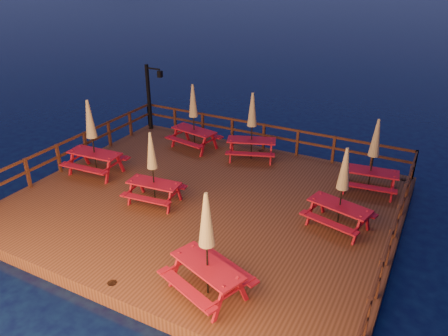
# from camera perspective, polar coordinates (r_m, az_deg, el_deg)

# --- Properties ---
(ground) EXTENTS (500.00, 500.00, 0.00)m
(ground) POSITION_cam_1_polar(r_m,az_deg,el_deg) (14.70, -2.43, -5.53)
(ground) COLOR black
(ground) RESTS_ON ground
(deck) EXTENTS (12.00, 10.00, 0.40)m
(deck) POSITION_cam_1_polar(r_m,az_deg,el_deg) (14.59, -2.44, -4.86)
(deck) COLOR #4A2818
(deck) RESTS_ON ground
(deck_piles) EXTENTS (11.44, 9.44, 1.40)m
(deck_piles) POSITION_cam_1_polar(r_m,az_deg,el_deg) (14.86, -2.41, -6.52)
(deck_piles) COLOR #371B11
(deck_piles) RESTS_ON ground
(railing) EXTENTS (11.80, 9.75, 1.10)m
(railing) POSITION_cam_1_polar(r_m,az_deg,el_deg) (15.52, 0.78, 1.17)
(railing) COLOR #371B11
(railing) RESTS_ON deck
(lamp_post) EXTENTS (0.85, 0.18, 3.00)m
(lamp_post) POSITION_cam_1_polar(r_m,az_deg,el_deg) (20.10, -9.48, 9.81)
(lamp_post) COLOR black
(lamp_post) RESTS_ON deck
(picnic_table_0) EXTENTS (1.99, 1.71, 2.61)m
(picnic_table_0) POSITION_cam_1_polar(r_m,az_deg,el_deg) (15.22, 18.92, 1.61)
(picnic_table_0) COLOR maroon
(picnic_table_0) RESTS_ON deck
(picnic_table_1) EXTENTS (2.10, 1.86, 2.57)m
(picnic_table_1) POSITION_cam_1_polar(r_m,az_deg,el_deg) (12.87, 15.19, -2.51)
(picnic_table_1) COLOR maroon
(picnic_table_1) RESTS_ON deck
(picnic_table_2) EXTENTS (1.85, 1.58, 2.45)m
(picnic_table_2) POSITION_cam_1_polar(r_m,az_deg,el_deg) (13.93, -9.31, 0.10)
(picnic_table_2) COLOR maroon
(picnic_table_2) RESTS_ON deck
(picnic_table_3) EXTENTS (2.33, 2.13, 2.73)m
(picnic_table_3) POSITION_cam_1_polar(r_m,az_deg,el_deg) (10.01, -2.25, -9.86)
(picnic_table_3) COLOR maroon
(picnic_table_3) RESTS_ON deck
(picnic_table_4) EXTENTS (2.15, 1.88, 2.72)m
(picnic_table_4) POSITION_cam_1_polar(r_m,az_deg,el_deg) (17.91, -4.00, 6.81)
(picnic_table_4) COLOR maroon
(picnic_table_4) RESTS_ON deck
(picnic_table_5) EXTENTS (2.07, 1.75, 2.81)m
(picnic_table_5) POSITION_cam_1_polar(r_m,az_deg,el_deg) (16.32, -16.86, 3.95)
(picnic_table_5) COLOR maroon
(picnic_table_5) RESTS_ON deck
(picnic_table_6) EXTENTS (2.30, 2.11, 2.69)m
(picnic_table_6) POSITION_cam_1_polar(r_m,az_deg,el_deg) (16.90, 3.67, 5.58)
(picnic_table_6) COLOR maroon
(picnic_table_6) RESTS_ON deck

